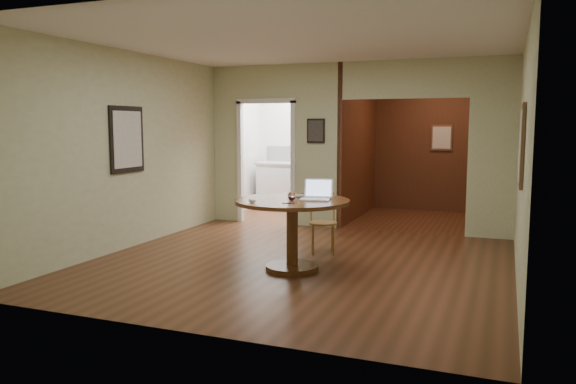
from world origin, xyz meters
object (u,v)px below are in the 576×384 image
at_px(dining_table, 292,218).
at_px(closed_laptop, 303,197).
at_px(chair, 323,216).
at_px(open_laptop, 317,194).

distance_m(dining_table, closed_laptop, 0.31).
bearing_deg(closed_laptop, dining_table, -107.76).
height_order(dining_table, chair, chair).
height_order(chair, open_laptop, open_laptop).
xyz_separation_m(open_laptop, closed_laptop, (-0.20, 0.09, -0.05)).
xyz_separation_m(dining_table, open_laptop, (0.26, 0.11, 0.28)).
xyz_separation_m(dining_table, chair, (0.05, 1.01, -0.12)).
xyz_separation_m(chair, open_laptop, (0.21, -0.90, 0.40)).
relative_size(chair, closed_laptop, 2.50).
relative_size(dining_table, open_laptop, 3.55).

